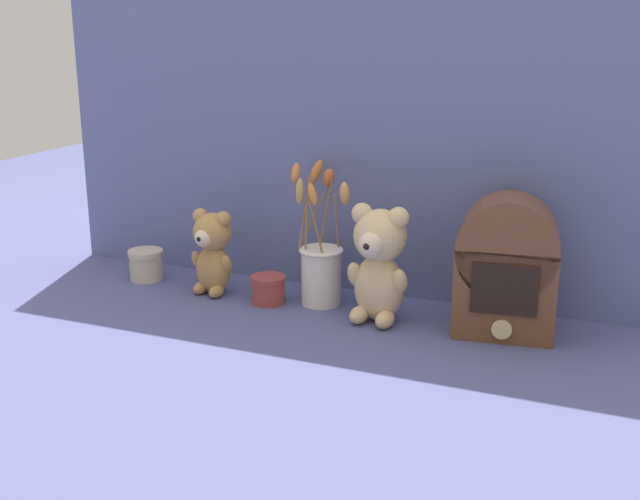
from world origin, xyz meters
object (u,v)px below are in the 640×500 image
teddy_bear_large (378,262)px  teddy_bear_medium (212,250)px  flower_vase (321,264)px  vintage_radio (506,267)px  decorative_tin_tall (146,265)px  decorative_tin_short (268,289)px

teddy_bear_large → teddy_bear_medium: 0.40m
teddy_bear_medium → flower_vase: 0.25m
vintage_radio → decorative_tin_tall: (-0.85, 0.01, -0.10)m
teddy_bear_medium → vintage_radio: bearing=1.0°
flower_vase → decorative_tin_tall: (-0.45, -0.01, -0.05)m
teddy_bear_large → flower_vase: bearing=159.6°
decorative_tin_tall → decorative_tin_short: (0.34, -0.03, -0.01)m
teddy_bear_large → decorative_tin_tall: bearing=175.6°
teddy_bear_medium → flower_vase: flower_vase is taller
flower_vase → decorative_tin_tall: size_ratio=3.72×
decorative_tin_tall → teddy_bear_large: bearing=-4.4°
teddy_bear_large → flower_vase: size_ratio=0.80×
flower_vase → vintage_radio: 0.40m
vintage_radio → decorative_tin_short: 0.52m
teddy_bear_medium → flower_vase: size_ratio=0.63×
flower_vase → decorative_tin_short: size_ratio=4.01×
flower_vase → decorative_tin_short: (-0.11, -0.04, -0.06)m
vintage_radio → decorative_tin_short: size_ratio=3.62×
vintage_radio → decorative_tin_tall: size_ratio=3.36×
teddy_bear_large → decorative_tin_short: 0.27m
teddy_bear_medium → decorative_tin_short: (0.14, -0.01, -0.07)m
teddy_bear_large → vintage_radio: vintage_radio is taller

